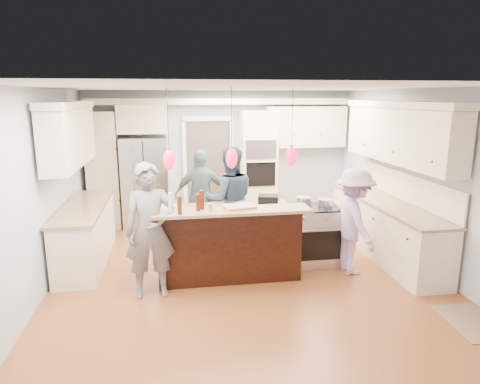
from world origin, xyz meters
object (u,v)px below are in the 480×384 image
Objects in this scene: refrigerator at (145,182)px; person_far_left at (230,200)px; person_bar_end at (150,231)px; kitchen_island at (227,240)px; island_range at (315,235)px.

refrigerator reaches higher than person_far_left.
refrigerator reaches higher than person_bar_end.
person_far_left is at bearing 79.01° from kitchen_island.
island_range is 0.52× the size of person_bar_end.
person_far_left reaches higher than island_range.
person_bar_end reaches higher than island_range.
refrigerator is at bearing -50.26° from person_far_left.
kitchen_island is 1.18× the size of person_far_left.
kitchen_island is at bearing -176.92° from island_range.
kitchen_island is 1.32m from person_bar_end.
kitchen_island is at bearing 26.50° from person_bar_end.
person_far_left is at bearing 147.65° from island_range.
refrigerator is 1.96× the size of island_range.
island_range is at bearing -42.59° from refrigerator.
refrigerator is at bearing 137.41° from island_range.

